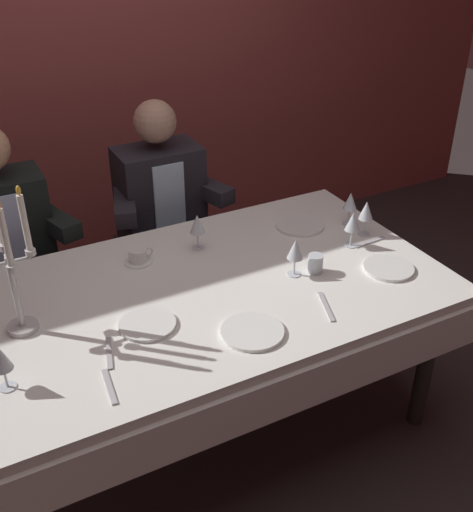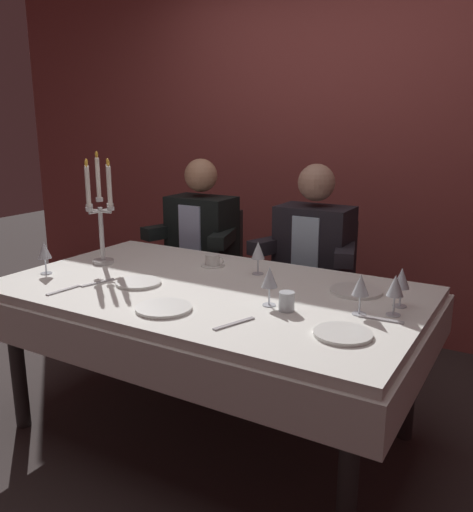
{
  "view_description": "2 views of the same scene",
  "coord_description": "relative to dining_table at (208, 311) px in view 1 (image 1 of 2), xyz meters",
  "views": [
    {
      "loc": [
        -0.85,
        -1.87,
        2.09
      ],
      "look_at": [
        0.11,
        -0.05,
        0.88
      ],
      "focal_mm": 43.29,
      "sensor_mm": 36.0,
      "label": 1
    },
    {
      "loc": [
        1.29,
        -1.94,
        1.48
      ],
      "look_at": [
        0.18,
        -0.06,
        0.92
      ],
      "focal_mm": 37.6,
      "sensor_mm": 36.0,
      "label": 2
    }
  ],
  "objects": [
    {
      "name": "fork_3",
      "position": [
        0.8,
        -0.02,
        0.12
      ],
      "size": [
        0.17,
        0.03,
        0.01
      ],
      "primitive_type": "cube",
      "rotation": [
        0.0,
        0.0,
        0.06
      ],
      "color": "#B7B7BC",
      "rests_on": "dining_table"
    },
    {
      "name": "wine_glass_1",
      "position": [
        0.82,
        0.06,
        0.24
      ],
      "size": [
        0.07,
        0.07,
        0.16
      ],
      "color": "silver",
      "rests_on": "dining_table"
    },
    {
      "name": "dinner_plate_1",
      "position": [
        0.72,
        -0.24,
        0.13
      ],
      "size": [
        0.21,
        0.21,
        0.01
      ],
      "primitive_type": "cylinder",
      "color": "white",
      "rests_on": "dining_table"
    },
    {
      "name": "dinner_plate_2",
      "position": [
        -0.3,
        -0.13,
        0.13
      ],
      "size": [
        0.21,
        0.21,
        0.01
      ],
      "primitive_type": "cylinder",
      "color": "white",
      "rests_on": "dining_table"
    },
    {
      "name": "ground_plane",
      "position": [
        0.0,
        0.0,
        -0.62
      ],
      "size": [
        12.0,
        12.0,
        0.0
      ],
      "primitive_type": "plane",
      "color": "#382F2E"
    },
    {
      "name": "seated_diner_0",
      "position": [
        -0.63,
        0.89,
        0.11
      ],
      "size": [
        0.63,
        0.48,
        1.24
      ],
      "color": "#292626",
      "rests_on": "ground_plane"
    },
    {
      "name": "wine_glass_4",
      "position": [
        0.7,
        0.0,
        0.24
      ],
      "size": [
        0.07,
        0.07,
        0.16
      ],
      "color": "silver",
      "rests_on": "dining_table"
    },
    {
      "name": "dinner_plate_3",
      "position": [
        0.61,
        0.26,
        0.13
      ],
      "size": [
        0.23,
        0.23,
        0.01
      ],
      "primitive_type": "cylinder",
      "color": "white",
      "rests_on": "dining_table"
    },
    {
      "name": "fork_1",
      "position": [
        -0.52,
        -0.38,
        0.12
      ],
      "size": [
        0.04,
        0.17,
        0.01
      ],
      "primitive_type": "cube",
      "rotation": [
        0.0,
        0.0,
        1.46
      ],
      "color": "#B7B7BC",
      "rests_on": "dining_table"
    },
    {
      "name": "fork_0",
      "position": [
        -0.47,
        -0.22,
        0.12
      ],
      "size": [
        0.06,
        0.17,
        0.01
      ],
      "primitive_type": "cube",
      "rotation": [
        0.0,
        0.0,
        1.3
      ],
      "color": "#B7B7BC",
      "rests_on": "dining_table"
    },
    {
      "name": "wine_glass_5",
      "position": [
        0.1,
        0.29,
        0.23
      ],
      "size": [
        0.07,
        0.07,
        0.16
      ],
      "color": "silver",
      "rests_on": "dining_table"
    },
    {
      "name": "wine_glass_2",
      "position": [
        -0.81,
        -0.23,
        0.23
      ],
      "size": [
        0.07,
        0.07,
        0.16
      ],
      "color": "silver",
      "rests_on": "dining_table"
    },
    {
      "name": "coffee_cup_0",
      "position": [
        -0.17,
        0.31,
        0.15
      ],
      "size": [
        0.13,
        0.12,
        0.06
      ],
      "color": "white",
      "rests_on": "dining_table"
    },
    {
      "name": "water_tumbler_0",
      "position": [
        0.44,
        -0.11,
        0.16
      ],
      "size": [
        0.06,
        0.06,
        0.08
      ],
      "primitive_type": "cylinder",
      "color": "silver",
      "rests_on": "dining_table"
    },
    {
      "name": "candelabra",
      "position": [
        -0.7,
        0.06,
        0.4
      ],
      "size": [
        0.19,
        0.19,
        0.59
      ],
      "color": "silver",
      "rests_on": "dining_table"
    },
    {
      "name": "dinner_plate_0",
      "position": [
        0.01,
        -0.35,
        0.13
      ],
      "size": [
        0.23,
        0.23,
        0.01
      ],
      "primitive_type": "cylinder",
      "color": "white",
      "rests_on": "dining_table"
    },
    {
      "name": "dining_table",
      "position": [
        0.0,
        0.0,
        0.0
      ],
      "size": [
        1.94,
        1.14,
        0.74
      ],
      "color": "white",
      "rests_on": "ground_plane"
    },
    {
      "name": "seated_diner_1",
      "position": [
        0.15,
        0.89,
        0.11
      ],
      "size": [
        0.63,
        0.48,
        1.24
      ],
      "color": "#292626",
      "rests_on": "ground_plane"
    },
    {
      "name": "knife_2",
      "position": [
        0.34,
        -0.34,
        0.12
      ],
      "size": [
        0.08,
        0.18,
        0.01
      ],
      "primitive_type": "cube",
      "rotation": [
        0.0,
        0.0,
        1.22
      ],
      "color": "#B7B7BC",
      "rests_on": "dining_table"
    },
    {
      "name": "wine_glass_0",
      "position": [
        0.82,
        0.17,
        0.23
      ],
      "size": [
        0.07,
        0.07,
        0.16
      ],
      "color": "silver",
      "rests_on": "dining_table"
    },
    {
      "name": "wine_glass_3",
      "position": [
        0.35,
        -0.09,
        0.23
      ],
      "size": [
        0.07,
        0.07,
        0.16
      ],
      "color": "silver",
      "rests_on": "dining_table"
    },
    {
      "name": "back_wall",
      "position": [
        0.0,
        1.66,
        0.73
      ],
      "size": [
        6.0,
        0.12,
        2.7
      ],
      "primitive_type": "cube",
      "color": "#994340",
      "rests_on": "ground_plane"
    }
  ]
}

